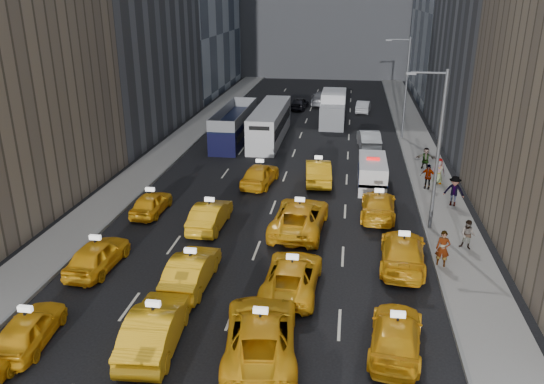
{
  "coord_description": "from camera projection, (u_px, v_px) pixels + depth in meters",
  "views": [
    {
      "loc": [
        4.47,
        -16.47,
        12.73
      ],
      "look_at": [
        0.31,
        11.45,
        2.0
      ],
      "focal_mm": 35.0,
      "sensor_mm": 36.0,
      "label": 1
    }
  ],
  "objects": [
    {
      "name": "taxi_16",
      "position": [
        260.0,
        174.0,
        36.87
      ],
      "size": [
        2.4,
        4.76,
        1.56
      ],
      "primitive_type": "imported",
      "rotation": [
        0.0,
        0.0,
        3.01
      ],
      "color": "#F7AB14",
      "rests_on": "ground"
    },
    {
      "name": "ground",
      "position": [
        220.0,
        345.0,
        20.37
      ],
      "size": [
        160.0,
        160.0,
        0.0
      ],
      "primitive_type": "plane",
      "color": "black",
      "rests_on": "ground"
    },
    {
      "name": "taxi_8",
      "position": [
        97.0,
        255.0,
        25.68
      ],
      "size": [
        1.93,
        4.39,
        1.47
      ],
      "primitive_type": "imported",
      "rotation": [
        0.0,
        0.0,
        3.1
      ],
      "color": "#F7AB14",
      "rests_on": "ground"
    },
    {
      "name": "curb_west",
      "position": [
        186.0,
        151.0,
        44.69
      ],
      "size": [
        0.15,
        90.0,
        0.18
      ],
      "primitive_type": "cube",
      "color": "slate",
      "rests_on": "ground"
    },
    {
      "name": "sidewalk_west",
      "position": [
        169.0,
        150.0,
        44.9
      ],
      "size": [
        3.0,
        90.0,
        0.15
      ],
      "primitive_type": "cube",
      "color": "gray",
      "rests_on": "ground"
    },
    {
      "name": "curb_east",
      "position": [
        405.0,
        160.0,
        42.2
      ],
      "size": [
        0.15,
        90.0,
        0.18
      ],
      "primitive_type": "cube",
      "color": "slate",
      "rests_on": "ground"
    },
    {
      "name": "taxi_4",
      "position": [
        29.0,
        329.0,
        20.2
      ],
      "size": [
        1.97,
        4.09,
        1.35
      ],
      "primitive_type": "imported",
      "rotation": [
        0.0,
        0.0,
        3.24
      ],
      "color": "#F7AB14",
      "rests_on": "ground"
    },
    {
      "name": "pedestrian_5",
      "position": [
        426.0,
        158.0,
        39.87
      ],
      "size": [
        1.52,
        0.53,
        1.61
      ],
      "primitive_type": "imported",
      "rotation": [
        0.0,
        0.0,
        -0.07
      ],
      "color": "gray",
      "rests_on": "sidewalk_east"
    },
    {
      "name": "taxi_10",
      "position": [
        292.0,
        275.0,
        23.92
      ],
      "size": [
        2.55,
        5.22,
        1.43
      ],
      "primitive_type": "imported",
      "rotation": [
        0.0,
        0.0,
        3.11
      ],
      "color": "#F7AB14",
      "rests_on": "ground"
    },
    {
      "name": "taxi_12",
      "position": [
        151.0,
        203.0,
        32.19
      ],
      "size": [
        1.66,
        3.95,
        1.34
      ],
      "primitive_type": "imported",
      "rotation": [
        0.0,
        0.0,
        3.12
      ],
      "color": "#F7AB14",
      "rests_on": "ground"
    },
    {
      "name": "pedestrian_4",
      "position": [
        438.0,
        171.0,
        36.72
      ],
      "size": [
        0.93,
        0.57,
        1.82
      ],
      "primitive_type": "imported",
      "rotation": [
        0.0,
        0.0,
        0.1
      ],
      "color": "gray",
      "rests_on": "sidewalk_east"
    },
    {
      "name": "misc_car_1",
      "position": [
        243.0,
        110.0,
        56.38
      ],
      "size": [
        3.4,
        6.22,
        1.65
      ],
      "primitive_type": "imported",
      "rotation": [
        0.0,
        0.0,
        3.25
      ],
      "color": "black",
      "rests_on": "ground"
    },
    {
      "name": "box_truck",
      "position": [
        333.0,
        109.0,
        53.69
      ],
      "size": [
        2.82,
        7.09,
        3.18
      ],
      "rotation": [
        0.0,
        0.0,
        -0.06
      ],
      "color": "white",
      "rests_on": "ground"
    },
    {
      "name": "misc_car_3",
      "position": [
        300.0,
        103.0,
        60.66
      ],
      "size": [
        2.03,
        4.13,
        1.35
      ],
      "primitive_type": "imported",
      "rotation": [
        0.0,
        0.0,
        3.03
      ],
      "color": "black",
      "rests_on": "ground"
    },
    {
      "name": "pedestrian_0",
      "position": [
        443.0,
        249.0,
        25.62
      ],
      "size": [
        0.75,
        0.57,
        1.83
      ],
      "primitive_type": "imported",
      "rotation": [
        0.0,
        0.0,
        -0.22
      ],
      "color": "gray",
      "rests_on": "sidewalk_east"
    },
    {
      "name": "taxi_15",
      "position": [
        378.0,
        205.0,
        31.74
      ],
      "size": [
        2.24,
        5.03,
        1.43
      ],
      "primitive_type": "imported",
      "rotation": [
        0.0,
        0.0,
        3.09
      ],
      "color": "#F7AB14",
      "rests_on": "ground"
    },
    {
      "name": "city_bus",
      "position": [
        270.0,
        124.0,
        48.03
      ],
      "size": [
        2.77,
        11.58,
        2.97
      ],
      "rotation": [
        0.0,
        0.0,
        0.03
      ],
      "color": "silver",
      "rests_on": "ground"
    },
    {
      "name": "pedestrian_2",
      "position": [
        454.0,
        191.0,
        32.87
      ],
      "size": [
        1.34,
        0.84,
        1.93
      ],
      "primitive_type": "imported",
      "rotation": [
        0.0,
        0.0,
        -0.28
      ],
      "color": "gray",
      "rests_on": "sidewalk_east"
    },
    {
      "name": "taxi_14",
      "position": [
        300.0,
        217.0,
        29.8
      ],
      "size": [
        3.17,
        6.18,
        1.67
      ],
      "primitive_type": "imported",
      "rotation": [
        0.0,
        0.0,
        3.07
      ],
      "color": "#F7AB14",
      "rests_on": "ground"
    },
    {
      "name": "nypd_van",
      "position": [
        372.0,
        174.0,
        36.55
      ],
      "size": [
        1.95,
        4.87,
        2.08
      ],
      "rotation": [
        0.0,
        0.0,
        -0.01
      ],
      "color": "white",
      "rests_on": "ground"
    },
    {
      "name": "pedestrian_3",
      "position": [
        428.0,
        176.0,
        35.78
      ],
      "size": [
        1.1,
        0.79,
        1.71
      ],
      "primitive_type": "imported",
      "rotation": [
        0.0,
        0.0,
        -0.38
      ],
      "color": "gray",
      "rests_on": "sidewalk_east"
    },
    {
      "name": "pedestrian_1",
      "position": [
        468.0,
        235.0,
        27.37
      ],
      "size": [
        0.87,
        0.7,
        1.58
      ],
      "primitive_type": "imported",
      "rotation": [
        0.0,
        0.0,
        -0.43
      ],
      "color": "gray",
      "rests_on": "sidewalk_east"
    },
    {
      "name": "taxi_5",
      "position": [
        155.0,
        327.0,
        20.04
      ],
      "size": [
        2.09,
        5.09,
        1.64
      ],
      "primitive_type": "imported",
      "rotation": [
        0.0,
        0.0,
        3.21
      ],
      "color": "#F7AB14",
      "rests_on": "ground"
    },
    {
      "name": "streetlight_near",
      "position": [
        437.0,
        146.0,
        28.45
      ],
      "size": [
        2.15,
        0.22,
        9.0
      ],
      "color": "#595B60",
      "rests_on": "ground"
    },
    {
      "name": "taxi_11",
      "position": [
        403.0,
        252.0,
        25.99
      ],
      "size": [
        2.5,
        5.38,
        1.52
      ],
      "primitive_type": "imported",
      "rotation": [
        0.0,
        0.0,
        3.07
      ],
      "color": "#F7AB14",
      "rests_on": "ground"
    },
    {
      "name": "taxi_17",
      "position": [
        318.0,
        171.0,
        37.39
      ],
      "size": [
        2.18,
        5.07,
        1.62
      ],
      "primitive_type": "imported",
      "rotation": [
        0.0,
        0.0,
        3.24
      ],
      "color": "#F7AB14",
      "rests_on": "ground"
    },
    {
      "name": "taxi_13",
      "position": [
        210.0,
        215.0,
        30.25
      ],
      "size": [
        1.69,
        4.57,
        1.49
      ],
      "primitive_type": "imported",
      "rotation": [
        0.0,
        0.0,
        3.12
      ],
      "color": "#F7AB14",
      "rests_on": "ground"
    },
    {
      "name": "misc_car_4",
      "position": [
        363.0,
        106.0,
        59.2
      ],
      "size": [
        1.81,
        4.16,
        1.33
      ],
      "primitive_type": "imported",
      "rotation": [
        0.0,
        0.0,
        3.04
      ],
      "color": "#A6A8AD",
      "rests_on": "ground"
    },
    {
      "name": "misc_car_2",
      "position": [
        322.0,
        98.0,
        63.07
      ],
      "size": [
        2.37,
        5.55,
        1.59
      ],
      "primitive_type": "imported",
      "rotation": [
        0.0,
        0.0,
        3.12
      ],
      "color": "slate",
      "rests_on": "ground"
    },
    {
      "name": "streetlight_far",
      "position": [
        405.0,
        85.0,
        46.94
      ],
      "size": [
        2.15,
        0.22,
        9.0
      ],
      "color": "#595B60",
      "rests_on": "ground"
    },
    {
      "name": "misc_car_0",
      "position": [
        369.0,
        139.0,
        45.65
      ],
      "size": [
        2.11,
        4.95,
        1.59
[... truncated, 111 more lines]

